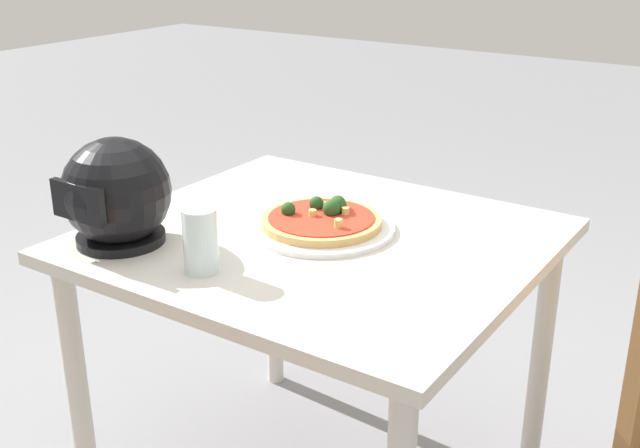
% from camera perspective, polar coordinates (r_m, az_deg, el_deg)
% --- Properties ---
extents(dining_table, '(0.96, 0.88, 0.73)m').
position_cam_1_polar(dining_table, '(1.79, -0.09, -3.56)').
color(dining_table, beige).
rests_on(dining_table, ground).
extents(pizza_plate, '(0.34, 0.34, 0.01)m').
position_cam_1_polar(pizza_plate, '(1.78, 0.09, -0.26)').
color(pizza_plate, white).
rests_on(pizza_plate, dining_table).
extents(pizza, '(0.27, 0.27, 0.05)m').
position_cam_1_polar(pizza, '(1.78, 0.16, 0.40)').
color(pizza, tan).
rests_on(pizza, pizza_plate).
extents(motorcycle_helmet, '(0.23, 0.23, 0.23)m').
position_cam_1_polar(motorcycle_helmet, '(1.73, -14.62, 2.12)').
color(motorcycle_helmet, black).
rests_on(motorcycle_helmet, dining_table).
extents(drinking_glass, '(0.07, 0.07, 0.13)m').
position_cam_1_polar(drinking_glass, '(1.57, -8.69, -1.20)').
color(drinking_glass, silver).
rests_on(drinking_glass, dining_table).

